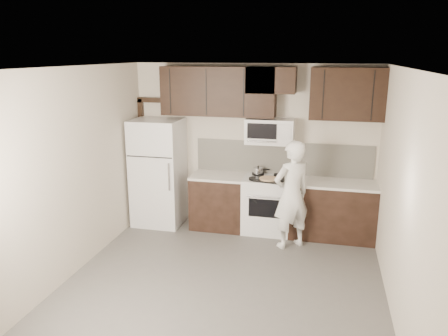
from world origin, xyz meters
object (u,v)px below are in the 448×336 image
(person, at_px, (291,195))
(refrigerator, at_px, (159,172))
(microwave, at_px, (270,131))
(stove, at_px, (267,204))

(person, bearing_deg, refrigerator, -49.72)
(refrigerator, height_order, person, refrigerator)
(microwave, height_order, person, microwave)
(stove, relative_size, microwave, 1.24)
(stove, bearing_deg, person, -50.25)
(microwave, xyz_separation_m, refrigerator, (-1.85, -0.17, -0.75))
(refrigerator, bearing_deg, stove, 1.51)
(microwave, distance_m, person, 1.13)
(microwave, relative_size, person, 0.46)
(stove, bearing_deg, refrigerator, -178.49)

